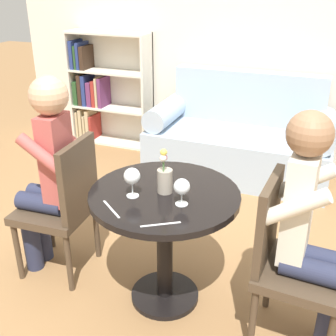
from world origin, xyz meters
TOP-DOWN VIEW (x-y plane):
  - ground_plane at (0.00, 0.00)m, footprint 16.00×16.00m
  - back_wall at (0.00, 2.32)m, footprint 5.20×0.05m
  - round_table at (0.00, 0.00)m, footprint 0.80×0.80m
  - couch at (0.00, 1.90)m, footprint 1.67×0.80m
  - bookshelf_left at (-1.61, 2.17)m, footprint 0.90×0.28m
  - chair_left at (-0.67, 0.02)m, footprint 0.44×0.44m
  - chair_right at (0.67, -0.04)m, footprint 0.44×0.44m
  - person_left at (-0.75, 0.01)m, footprint 0.43×0.36m
  - person_right at (0.76, -0.05)m, footprint 0.43×0.36m
  - wine_glass_left at (-0.14, -0.10)m, footprint 0.09×0.09m
  - wine_glass_right at (0.13, -0.09)m, footprint 0.08×0.08m
  - flower_vase at (-0.00, 0.00)m, footprint 0.08×0.08m
  - knife_left_setting at (0.10, -0.30)m, footprint 0.17×0.11m
  - fork_left_setting at (-0.18, -0.26)m, footprint 0.16×0.13m

SIDE VIEW (x-z plane):
  - ground_plane at x=0.00m, z-range 0.00..0.00m
  - couch at x=0.00m, z-range -0.15..0.77m
  - chair_left at x=-0.67m, z-range 0.04..0.94m
  - chair_right at x=0.67m, z-range 0.04..0.94m
  - round_table at x=0.00m, z-range 0.18..0.89m
  - bookshelf_left at x=-1.61m, z-range -0.03..1.19m
  - person_right at x=0.76m, z-range 0.04..1.28m
  - person_left at x=-0.75m, z-range 0.06..1.32m
  - knife_left_setting at x=0.10m, z-range 0.71..0.71m
  - fork_left_setting at x=-0.18m, z-range 0.71..0.71m
  - flower_vase at x=0.00m, z-range 0.67..0.92m
  - wine_glass_right at x=0.13m, z-range 0.73..0.87m
  - wine_glass_left at x=-0.14m, z-range 0.74..0.90m
  - back_wall at x=0.00m, z-range 0.00..2.70m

